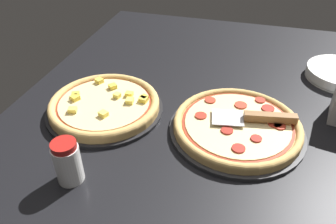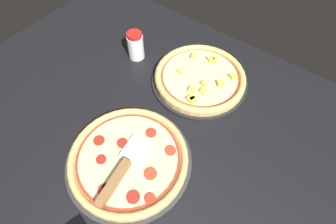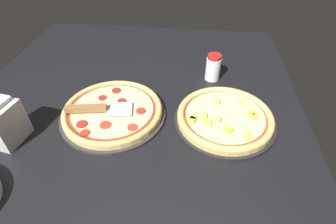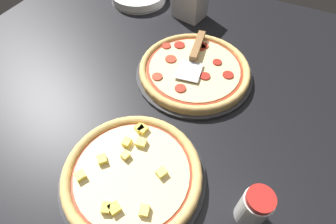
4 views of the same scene
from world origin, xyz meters
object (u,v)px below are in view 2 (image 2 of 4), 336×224
at_px(pizza_back, 200,77).
at_px(parmesan_shaker, 136,45).
at_px(pizza_front, 128,158).
at_px(serving_spatula, 118,176).

height_order(pizza_back, parmesan_shaker, parmesan_shaker).
xyz_separation_m(pizza_front, pizza_back, (-0.01, 0.38, 0.00)).
height_order(pizza_front, parmesan_shaker, parmesan_shaker).
distance_m(serving_spatula, parmesan_shaker, 0.49).
distance_m(pizza_back, parmesan_shaker, 0.26).
height_order(serving_spatula, parmesan_shaker, parmesan_shaker).
bearing_deg(pizza_back, serving_spatula, -86.27).
bearing_deg(serving_spatula, parmesan_shaker, 125.85).
relative_size(pizza_back, parmesan_shaker, 2.95).
bearing_deg(pizza_front, parmesan_shaker, 128.23).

